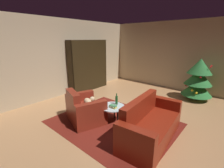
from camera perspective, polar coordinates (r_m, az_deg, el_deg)
The scene contains 11 objects.
ground_plane at distance 4.50m, azimuth 2.95°, elevation -11.05°, with size 7.97×7.97×0.00m, color #AE7E51.
wall_back at distance 7.00m, azimuth 20.51°, elevation 9.62°, with size 5.40×0.06×2.76m, color tan.
wall_left at distance 6.05m, azimuth -17.45°, elevation 9.01°, with size 0.06×6.77×2.76m, color tan.
area_rug at distance 4.09m, azimuth 0.45°, elevation -13.99°, with size 2.91×2.34×0.01m, color maroon.
bookshelf_unit at distance 6.56m, azimuth -7.78°, elevation 6.75°, with size 0.37×1.77×2.02m.
armchair_red at distance 4.14m, azimuth -10.12°, elevation -9.23°, with size 1.21×1.07×0.84m.
couch_red at distance 3.50m, azimuth 13.71°, elevation -14.49°, with size 0.92×1.86×0.87m.
coffee_table at distance 4.00m, azimuth 0.21°, elevation -8.75°, with size 0.63×0.63×0.42m.
book_stack_on_table at distance 3.91m, azimuth 0.39°, elevation -8.19°, with size 0.20×0.14×0.06m.
bottle_on_table at distance 4.07m, azimuth 1.67°, elevation -5.85°, with size 0.07×0.07×0.30m.
decorated_tree at distance 6.09m, azimuth 29.00°, elevation 1.64°, with size 0.99×0.99×1.44m.
Camera 1 is at (2.44, -3.17, 2.06)m, focal length 25.00 mm.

